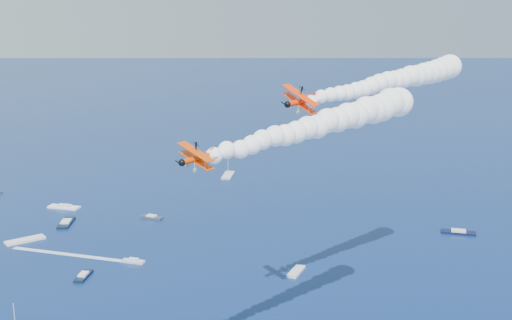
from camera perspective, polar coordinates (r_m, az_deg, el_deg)
biplane_lead at (r=127.27m, az=3.95°, el=5.16°), size 8.96×10.85×8.93m
biplane_trail at (r=97.26m, az=-5.16°, el=0.15°), size 7.55×8.85×6.54m
smoke_trail_lead at (r=146.45m, az=11.49°, el=6.75°), size 53.02×11.84×9.84m
smoke_trail_trail at (r=114.30m, az=5.48°, el=3.09°), size 53.20×15.20×9.84m
spectator_boats at (r=214.74m, az=-19.33°, el=-7.38°), size 223.95×181.80×0.70m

